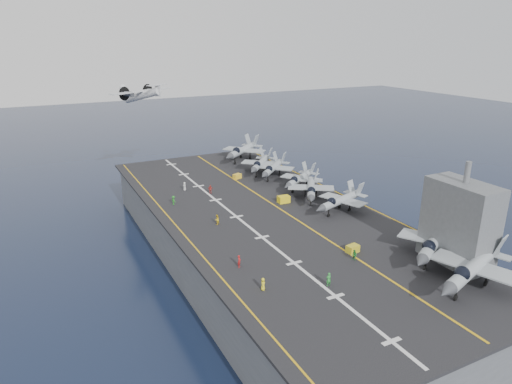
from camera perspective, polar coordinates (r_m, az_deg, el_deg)
name	(u,v)px	position (r m, az deg, el deg)	size (l,w,h in m)	color
ground	(265,261)	(89.55, 1.17, -8.64)	(500.00, 500.00, 0.00)	#142135
hull	(265,238)	(87.35, 1.19, -5.73)	(36.00, 90.00, 10.00)	#56595E
flight_deck	(266,212)	(85.32, 1.22, -2.56)	(38.00, 92.00, 0.40)	black
foul_line	(280,209)	(86.60, 2.97, -2.09)	(0.35, 90.00, 0.02)	gold
landing_centerline	(236,217)	(82.77, -2.46, -3.10)	(0.50, 90.00, 0.02)	silver
deck_edge_port	(178,228)	(79.24, -9.73, -4.40)	(0.25, 90.00, 0.02)	gold
deck_edge_stbd	(346,196)	(94.84, 11.13, -0.54)	(0.25, 90.00, 0.02)	gold
island_superstructure	(461,213)	(70.05, 24.25, -2.44)	(5.00, 10.00, 15.00)	#56595E
fighter_jet_0	(473,267)	(65.68, 25.46, -8.45)	(19.07, 15.60, 5.71)	#949EA4
fighter_jet_1	(435,241)	(71.80, 21.42, -5.67)	(18.90, 16.95, 5.47)	gray
fighter_jet_3	(341,200)	(85.90, 10.56, -0.93)	(15.60, 12.85, 4.66)	#919BA1
fighter_jet_4	(311,188)	(91.54, 6.90, 0.55)	(15.28, 16.62, 4.80)	#9BA6AD
fighter_jet_5	(300,178)	(98.07, 5.51, 1.77)	(15.73, 14.52, 4.54)	#9FA6AE
fighter_jet_6	(273,167)	(105.28, 2.15, 3.12)	(16.40, 16.24, 4.81)	#A2ABB2
fighter_jet_7	(261,163)	(108.85, 0.58, 3.68)	(16.42, 16.73, 4.89)	gray
fighter_jet_8	(243,150)	(120.10, -1.69, 5.33)	(19.64, 18.84, 5.70)	#9FA6AF
tow_cart_a	(353,249)	(70.89, 12.00, -6.96)	(2.08, 1.53, 1.15)	gold
tow_cart_b	(284,199)	(89.61, 3.48, -0.91)	(2.32, 1.56, 1.36)	yellow
tow_cart_c	(237,176)	(104.71, -2.37, 1.97)	(2.13, 1.74, 1.10)	gold
crew_0	(263,284)	(59.71, 0.88, -11.42)	(1.13, 1.22, 1.69)	yellow
crew_1	(239,261)	(65.05, -2.11, -8.64)	(1.25, 1.33, 1.85)	#B21919
crew_2	(217,220)	(79.35, -4.90, -3.46)	(1.30, 1.13, 1.82)	yellow
crew_3	(174,200)	(89.69, -10.26, -1.03)	(0.95, 1.21, 1.79)	#1F8321
crew_4	(210,189)	(95.01, -5.72, 0.34)	(1.30, 1.12, 1.82)	red
crew_5	(185,186)	(97.66, -8.92, 0.71)	(0.76, 1.11, 1.82)	silver
crew_6	(329,279)	(61.19, 9.06, -10.74)	(1.21, 0.85, 1.94)	#268C33
crew_7	(354,255)	(68.41, 12.19, -7.73)	(0.83, 1.09, 1.64)	#268C33
transport_plane	(142,95)	(124.83, -14.04, 11.63)	(23.55, 21.18, 4.62)	silver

